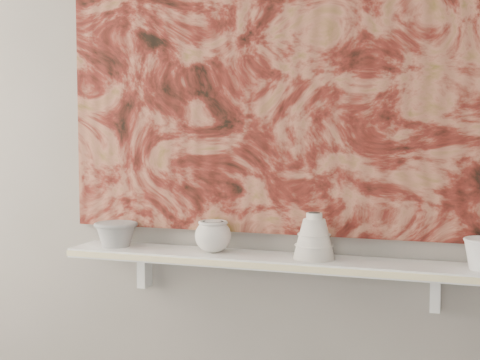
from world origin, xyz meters
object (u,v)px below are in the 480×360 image
at_px(shelf, 274,261).
at_px(painting, 282,64).
at_px(bell_vessel, 314,236).
at_px(bowl_grey, 116,234).
at_px(cup_cream, 213,236).

distance_m(shelf, painting, 0.63).
xyz_separation_m(shelf, painting, (0.00, 0.08, 0.62)).
xyz_separation_m(shelf, bell_vessel, (0.13, 0.00, 0.09)).
bearing_deg(bowl_grey, shelf, 0.00).
height_order(cup_cream, bell_vessel, bell_vessel).
distance_m(bowl_grey, cup_cream, 0.36).
distance_m(bowl_grey, bell_vessel, 0.69).
height_order(shelf, bell_vessel, bell_vessel).
bearing_deg(cup_cream, bowl_grey, 180.00).
bearing_deg(bowl_grey, painting, 8.11).
bearing_deg(bowl_grey, cup_cream, 0.00).
distance_m(shelf, bell_vessel, 0.15).
bearing_deg(cup_cream, shelf, 0.00).
bearing_deg(painting, cup_cream, -158.85).
xyz_separation_m(bowl_grey, bell_vessel, (0.69, 0.00, 0.03)).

